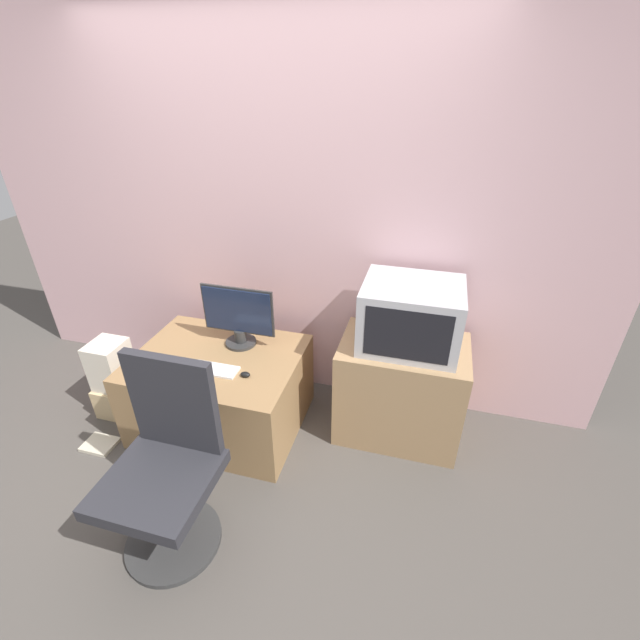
% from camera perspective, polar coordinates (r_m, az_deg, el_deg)
% --- Properties ---
extents(ground_plane, '(12.00, 12.00, 0.00)m').
position_cam_1_polar(ground_plane, '(2.69, -14.70, -24.06)').
color(ground_plane, '#4C4742').
extents(wall_back, '(4.40, 0.05, 2.60)m').
position_cam_1_polar(wall_back, '(2.92, -5.52, 13.26)').
color(wall_back, beige).
rests_on(wall_back, ground_plane).
extents(desk, '(1.06, 0.83, 0.55)m').
position_cam_1_polar(desk, '(3.01, -13.03, -9.07)').
color(desk, '#937047').
rests_on(desk, ground_plane).
extents(side_stand, '(0.79, 0.52, 0.69)m').
position_cam_1_polar(side_stand, '(2.88, 10.59, -9.08)').
color(side_stand, '#A37F56').
rests_on(side_stand, ground_plane).
extents(main_monitor, '(0.49, 0.21, 0.42)m').
position_cam_1_polar(main_monitor, '(2.83, -10.84, 0.48)').
color(main_monitor, '#2D2D2D').
rests_on(main_monitor, desk).
extents(keyboard, '(0.29, 0.12, 0.01)m').
position_cam_1_polar(keyboard, '(2.72, -13.85, -6.43)').
color(keyboard, white).
rests_on(keyboard, desk).
extents(mouse, '(0.06, 0.04, 0.03)m').
position_cam_1_polar(mouse, '(2.62, -9.93, -7.17)').
color(mouse, black).
rests_on(mouse, desk).
extents(crt_tv, '(0.58, 0.48, 0.40)m').
position_cam_1_polar(crt_tv, '(2.60, 12.00, 0.59)').
color(crt_tv, '#B7B7BC').
rests_on(crt_tv, side_stand).
extents(office_chair, '(0.50, 0.50, 1.03)m').
position_cam_1_polar(office_chair, '(2.32, -19.77, -18.29)').
color(office_chair, '#333333').
rests_on(office_chair, ground_plane).
extents(cardboard_box_lower, '(0.24, 0.28, 0.23)m').
position_cam_1_polar(cardboard_box_lower, '(3.45, -25.10, -9.23)').
color(cardboard_box_lower, '#D1B27F').
rests_on(cardboard_box_lower, ground_plane).
extents(cardboard_box_upper, '(0.22, 0.23, 0.34)m').
position_cam_1_polar(cardboard_box_upper, '(3.29, -26.16, -5.36)').
color(cardboard_box_upper, beige).
rests_on(cardboard_box_upper, cardboard_box_lower).
extents(book, '(0.20, 0.16, 0.02)m').
position_cam_1_polar(book, '(3.28, -27.29, -14.52)').
color(book, beige).
rests_on(book, ground_plane).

